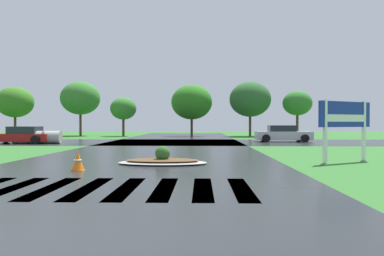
{
  "coord_description": "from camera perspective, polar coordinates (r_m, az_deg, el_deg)",
  "views": [
    {
      "loc": [
        2.21,
        -4.09,
        1.55
      ],
      "look_at": [
        1.76,
        13.44,
        1.29
      ],
      "focal_mm": 33.46,
      "sensor_mm": 36.0,
      "label": 1
    }
  ],
  "objects": [
    {
      "name": "asphalt_roadway",
      "position": [
        14.35,
        -7.44,
        -5.35
      ],
      "size": [
        10.63,
        80.0,
        0.01
      ],
      "primitive_type": "cube",
      "color": "#232628",
      "rests_on": "ground"
    },
    {
      "name": "asphalt_cross_road",
      "position": [
        28.64,
        -2.97,
        -2.25
      ],
      "size": [
        90.0,
        9.57,
        0.01
      ],
      "primitive_type": "cube",
      "color": "#232628",
      "rests_on": "ground"
    },
    {
      "name": "crosswalk_stripes",
      "position": [
        8.78,
        -13.31,
        -9.31
      ],
      "size": [
        6.75,
        3.06,
        0.01
      ],
      "color": "white",
      "rests_on": "ground"
    },
    {
      "name": "estate_billboard",
      "position": [
        15.39,
        23.23,
        1.45
      ],
      "size": [
        2.54,
        1.48,
        2.44
      ],
      "rotation": [
        0.0,
        0.0,
        3.65
      ],
      "color": "white",
      "rests_on": "ground"
    },
    {
      "name": "median_island",
      "position": [
        13.48,
        -4.71,
        -5.17
      ],
      "size": [
        3.33,
        1.65,
        0.68
      ],
      "color": "#9E9B93",
      "rests_on": "ground"
    },
    {
      "name": "car_dark_suv",
      "position": [
        29.56,
        -25.53,
        -1.1
      ],
      "size": [
        4.62,
        2.11,
        1.28
      ],
      "rotation": [
        0.0,
        0.0,
        3.15
      ],
      "color": "maroon",
      "rests_on": "ground"
    },
    {
      "name": "car_silver_hatch",
      "position": [
        30.1,
        14.27,
        -0.94
      ],
      "size": [
        4.51,
        2.3,
        1.34
      ],
      "rotation": [
        0.0,
        0.0,
        -0.04
      ],
      "color": "#B7B7BF",
      "rests_on": "ground"
    },
    {
      "name": "drainage_pipe_stack",
      "position": [
        28.75,
        -23.44,
        -1.37
      ],
      "size": [
        3.47,
        1.18,
        0.95
      ],
      "color": "#9E9B93",
      "rests_on": "ground"
    },
    {
      "name": "traffic_cone",
      "position": [
        12.13,
        -17.71,
        -5.08
      ],
      "size": [
        0.4,
        0.4,
        0.63
      ],
      "color": "orange",
      "rests_on": "ground"
    },
    {
      "name": "background_treeline",
      "position": [
        41.85,
        -5.89,
        4.29
      ],
      "size": [
        35.98,
        6.1,
        6.46
      ],
      "color": "#4C3823",
      "rests_on": "ground"
    }
  ]
}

